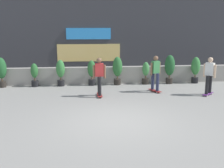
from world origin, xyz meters
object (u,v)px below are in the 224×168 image
object	(u,v)px
potted_plant_3	(92,71)
skater_by_wall_left	(209,74)
potted_plant_1	(35,74)
skater_far_left	(155,72)
potted_plant_7	(196,68)
potted_plant_0	(1,70)
potted_plant_5	(146,73)
potted_plant_4	(117,69)
potted_plant_2	(61,71)
skater_far_right	(99,75)
potted_plant_6	(170,67)

from	to	relation	value
potted_plant_3	skater_by_wall_left	world-z (taller)	skater_by_wall_left
potted_plant_1	skater_far_left	distance (m)	6.09
potted_plant_7	skater_far_left	xyz separation A→B (m)	(-2.72, -1.79, 0.13)
potted_plant_0	skater_by_wall_left	xyz separation A→B (m)	(9.63, -2.65, 0.06)
potted_plant_0	skater_by_wall_left	distance (m)	9.99
potted_plant_5	skater_by_wall_left	size ratio (longest dim) A/B	0.70
potted_plant_4	skater_by_wall_left	world-z (taller)	skater_by_wall_left
potted_plant_2	skater_far_right	world-z (taller)	skater_far_right
potted_plant_4	potted_plant_7	size ratio (longest dim) A/B	1.04
skater_by_wall_left	skater_far_left	bearing A→B (deg)	158.79
potted_plant_4	skater_far_right	world-z (taller)	skater_far_right
potted_plant_5	potted_plant_1	bearing A→B (deg)	-180.00
potted_plant_6	skater_far_right	distance (m)	4.57
potted_plant_6	skater_far_left	size ratio (longest dim) A/B	0.91
potted_plant_5	skater_by_wall_left	xyz separation A→B (m)	(2.24, -2.65, 0.32)
potted_plant_5	potted_plant_7	xyz separation A→B (m)	(2.75, -0.00, 0.19)
skater_far_right	potted_plant_3	bearing A→B (deg)	96.36
potted_plant_3	potted_plant_6	bearing A→B (deg)	-0.00
skater_by_wall_left	potted_plant_3	bearing A→B (deg)	152.58
potted_plant_0	skater_far_right	xyz separation A→B (m)	(4.79, -2.35, 0.06)
potted_plant_3	potted_plant_4	world-z (taller)	potted_plant_4
potted_plant_7	potted_plant_3	bearing A→B (deg)	180.00
potted_plant_4	skater_far_right	xyz separation A→B (m)	(-1.09, -2.35, 0.08)
potted_plant_6	skater_far_right	size ratio (longest dim) A/B	0.91
potted_plant_5	skater_far_left	xyz separation A→B (m)	(0.03, -1.79, 0.32)
potted_plant_5	potted_plant_7	world-z (taller)	potted_plant_7
potted_plant_0	potted_plant_3	world-z (taller)	potted_plant_0
potted_plant_0	skater_far_left	bearing A→B (deg)	-13.58
potted_plant_2	potted_plant_6	distance (m)	5.77
potted_plant_2	skater_far_right	bearing A→B (deg)	-51.70
potted_plant_6	skater_by_wall_left	world-z (taller)	skater_by_wall_left
potted_plant_4	skater_far_left	bearing A→B (deg)	-49.23
potted_plant_2	skater_by_wall_left	xyz separation A→B (m)	(6.70, -2.65, 0.18)
potted_plant_5	potted_plant_7	distance (m)	2.76
potted_plant_4	potted_plant_7	world-z (taller)	potted_plant_4
potted_plant_2	skater_far_right	size ratio (longest dim) A/B	0.80
potted_plant_0	potted_plant_5	distance (m)	7.40
potted_plant_6	skater_far_left	distance (m)	2.20
potted_plant_2	potted_plant_0	bearing A→B (deg)	-180.00
potted_plant_3	potted_plant_7	xyz separation A→B (m)	(5.62, 0.00, 0.08)
potted_plant_3	potted_plant_5	distance (m)	2.87
potted_plant_0	potted_plant_6	world-z (taller)	potted_plant_6
potted_plant_4	potted_plant_5	bearing A→B (deg)	0.00
potted_plant_4	skater_far_left	world-z (taller)	skater_far_left
skater_by_wall_left	potted_plant_5	bearing A→B (deg)	130.15
potted_plant_1	potted_plant_4	world-z (taller)	potted_plant_4
potted_plant_4	potted_plant_7	xyz separation A→B (m)	(4.27, 0.00, -0.05)
potted_plant_1	skater_far_left	world-z (taller)	skater_far_left
potted_plant_2	potted_plant_5	world-z (taller)	potted_plant_2
skater_far_left	potted_plant_6	bearing A→B (deg)	54.59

